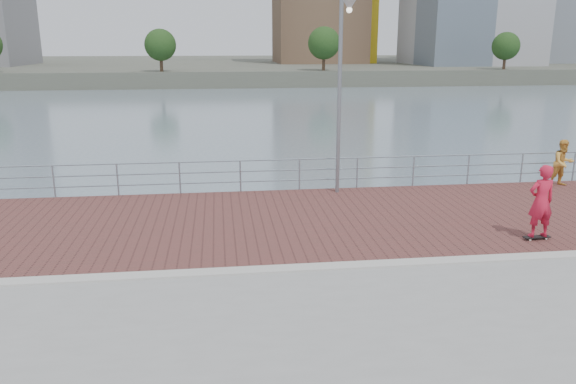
{
  "coord_description": "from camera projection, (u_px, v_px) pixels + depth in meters",
  "views": [
    {
      "loc": [
        -1.72,
        -11.8,
        5.06
      ],
      "look_at": [
        0.0,
        2.0,
        1.3
      ],
      "focal_mm": 35.0,
      "sensor_mm": 36.0,
      "label": 1
    }
  ],
  "objects": [
    {
      "name": "street_lamp",
      "position": [
        344.0,
        52.0,
        17.63
      ],
      "size": [
        0.48,
        1.41,
        6.64
      ],
      "color": "gray",
      "rests_on": "brick_lane"
    },
    {
      "name": "brick_lane",
      "position": [
        281.0,
        221.0,
        16.28
      ],
      "size": [
        40.0,
        6.8,
        0.02
      ],
      "primitive_type": "cube",
      "color": "brown",
      "rests_on": "seawall"
    },
    {
      "name": "skateboard",
      "position": [
        537.0,
        237.0,
        14.69
      ],
      "size": [
        0.72,
        0.22,
        0.08
      ],
      "rotation": [
        0.0,
        0.0,
        0.05
      ],
      "color": "black",
      "rests_on": "brick_lane"
    },
    {
      "name": "bystander",
      "position": [
        563.0,
        163.0,
        19.95
      ],
      "size": [
        0.86,
        0.7,
        1.67
      ],
      "primitive_type": "imported",
      "rotation": [
        0.0,
        0.0,
        0.09
      ],
      "color": "gold",
      "rests_on": "brick_lane"
    },
    {
      "name": "water",
      "position": [
        298.0,
        347.0,
        13.35
      ],
      "size": [
        400.0,
        400.0,
        0.0
      ],
      "primitive_type": "plane",
      "color": "slate",
      "rests_on": "ground"
    },
    {
      "name": "curb",
      "position": [
        299.0,
        268.0,
        12.82
      ],
      "size": [
        40.0,
        0.4,
        0.06
      ],
      "primitive_type": "cube",
      "color": "#B7B5AD",
      "rests_on": "seawall"
    },
    {
      "name": "far_shore",
      "position": [
        224.0,
        66.0,
        130.37
      ],
      "size": [
        320.0,
        95.0,
        2.5
      ],
      "primitive_type": "cube",
      "color": "#4C5142",
      "rests_on": "ground"
    },
    {
      "name": "shoreline_trees",
      "position": [
        339.0,
        45.0,
        87.54
      ],
      "size": [
        169.15,
        5.03,
        6.71
      ],
      "color": "#473323",
      "rests_on": "far_shore"
    },
    {
      "name": "skateboarder",
      "position": [
        541.0,
        201.0,
        14.44
      ],
      "size": [
        0.72,
        0.49,
        1.92
      ],
      "primitive_type": "imported",
      "rotation": [
        0.0,
        0.0,
        3.19
      ],
      "color": "red",
      "rests_on": "skateboard"
    },
    {
      "name": "guardrail",
      "position": [
        270.0,
        172.0,
        19.36
      ],
      "size": [
        39.06,
        0.06,
        1.13
      ],
      "color": "#8C9EA8",
      "rests_on": "brick_lane"
    }
  ]
}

